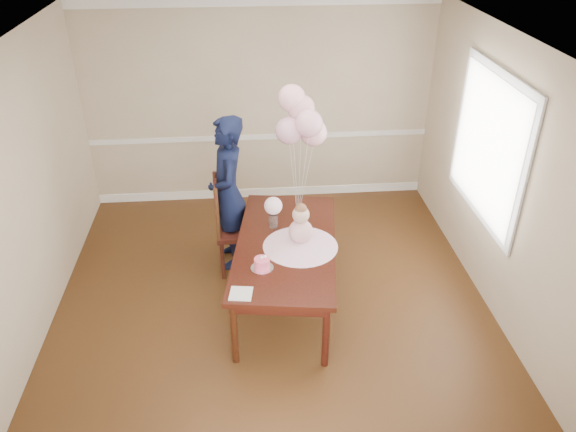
{
  "coord_description": "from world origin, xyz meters",
  "views": [
    {
      "loc": [
        -0.24,
        -4.52,
        3.82
      ],
      "look_at": [
        0.17,
        0.14,
        1.05
      ],
      "focal_mm": 35.0,
      "sensor_mm": 36.0,
      "label": 1
    }
  ],
  "objects_px": {
    "dining_chair_seat": "(238,230)",
    "dining_table_top": "(286,245)",
    "birthday_cake": "(262,263)",
    "woman": "(228,193)"
  },
  "relations": [
    {
      "from": "dining_table_top",
      "to": "dining_chair_seat",
      "type": "distance_m",
      "value": 0.85
    },
    {
      "from": "birthday_cake",
      "to": "dining_table_top",
      "type": "bearing_deg",
      "value": 57.79
    },
    {
      "from": "dining_chair_seat",
      "to": "woman",
      "type": "bearing_deg",
      "value": 121.57
    },
    {
      "from": "dining_chair_seat",
      "to": "dining_table_top",
      "type": "bearing_deg",
      "value": -57.42
    },
    {
      "from": "dining_table_top",
      "to": "woman",
      "type": "bearing_deg",
      "value": 133.52
    },
    {
      "from": "birthday_cake",
      "to": "woman",
      "type": "distance_m",
      "value": 1.26
    },
    {
      "from": "dining_table_top",
      "to": "birthday_cake",
      "type": "bearing_deg",
      "value": -113.96
    },
    {
      "from": "dining_table_top",
      "to": "birthday_cake",
      "type": "distance_m",
      "value": 0.49
    },
    {
      "from": "dining_table_top",
      "to": "woman",
      "type": "xyz_separation_m",
      "value": [
        -0.57,
        0.81,
        0.18
      ]
    },
    {
      "from": "birthday_cake",
      "to": "woman",
      "type": "xyz_separation_m",
      "value": [
        -0.31,
        1.22,
        0.1
      ]
    }
  ]
}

